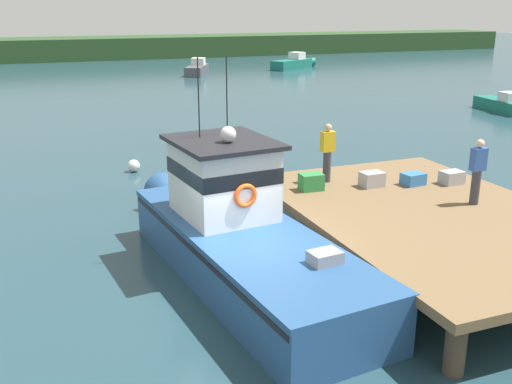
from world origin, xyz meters
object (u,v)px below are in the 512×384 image
(moored_boat_outer_mooring, at_px, (294,63))
(moored_boat_off_the_point, at_px, (198,69))
(crate_single_by_cleat, at_px, (311,182))
(deckhand_further_back, at_px, (327,152))
(main_fishing_boat, at_px, (236,231))
(mooring_buoy_outer, at_px, (134,166))
(crate_single_far, at_px, (413,179))
(moored_boat_far_left, at_px, (505,105))
(deckhand_by_the_boat, at_px, (477,170))
(crate_stack_near_edge, at_px, (372,179))
(crate_stack_mid_dock, at_px, (452,177))

(moored_boat_outer_mooring, bearing_deg, moored_boat_off_the_point, -172.30)
(crate_single_by_cleat, relative_size, deckhand_further_back, 0.37)
(main_fishing_boat, xyz_separation_m, moored_boat_outer_mooring, (20.95, 41.76, -0.47))
(crate_single_by_cleat, bearing_deg, mooring_buoy_outer, 112.84)
(mooring_buoy_outer, bearing_deg, moored_boat_outer_mooring, 56.18)
(crate_single_far, xyz_separation_m, moored_boat_far_left, (16.12, 13.49, -0.94))
(main_fishing_boat, height_order, deckhand_by_the_boat, main_fishing_boat)
(deckhand_further_back, distance_m, moored_boat_outer_mooring, 43.25)
(moored_boat_far_left, distance_m, moored_boat_outer_mooring, 27.19)
(crate_single_by_cleat, height_order, moored_boat_outer_mooring, crate_single_by_cleat)
(moored_boat_far_left, distance_m, mooring_buoy_outer, 22.83)
(moored_boat_outer_mooring, bearing_deg, deckhand_by_the_boat, -109.40)
(main_fishing_boat, relative_size, deckhand_by_the_boat, 6.10)
(crate_stack_near_edge, relative_size, deckhand_further_back, 0.37)
(main_fishing_boat, bearing_deg, crate_stack_near_edge, 17.15)
(main_fishing_boat, bearing_deg, crate_stack_mid_dock, 6.73)
(crate_stack_mid_dock, relative_size, crate_single_far, 1.00)
(crate_single_by_cleat, height_order, deckhand_by_the_boat, deckhand_by_the_boat)
(crate_stack_mid_dock, height_order, crate_single_by_cleat, crate_single_by_cleat)
(crate_stack_mid_dock, distance_m, deckhand_by_the_boat, 1.88)
(moored_boat_far_left, height_order, moored_boat_outer_mooring, moored_boat_outer_mooring)
(main_fishing_boat, xyz_separation_m, crate_single_far, (5.54, 1.09, 0.36))
(crate_stack_mid_dock, relative_size, moored_boat_outer_mooring, 0.10)
(crate_stack_near_edge, bearing_deg, main_fishing_boat, -162.85)
(crate_stack_mid_dock, height_order, moored_boat_off_the_point, crate_stack_mid_dock)
(deckhand_further_back, xyz_separation_m, moored_boat_off_the_point, (7.27, 38.16, -1.57))
(deckhand_further_back, height_order, moored_boat_outer_mooring, deckhand_further_back)
(moored_boat_far_left, bearing_deg, main_fishing_boat, -146.06)
(crate_stack_mid_dock, bearing_deg, deckhand_by_the_boat, -111.49)
(crate_stack_near_edge, height_order, deckhand_further_back, deckhand_further_back)
(crate_stack_near_edge, xyz_separation_m, moored_boat_off_the_point, (6.35, 39.02, -0.91))
(mooring_buoy_outer, bearing_deg, main_fishing_boat, -86.38)
(deckhand_by_the_boat, bearing_deg, deckhand_further_back, 128.75)
(crate_stack_mid_dock, distance_m, crate_single_far, 1.09)
(moored_boat_off_the_point, bearing_deg, main_fishing_boat, -104.91)
(deckhand_further_back, bearing_deg, crate_single_by_cleat, -143.60)
(mooring_buoy_outer, bearing_deg, crate_stack_near_edge, -58.65)
(moored_boat_off_the_point, bearing_deg, moored_boat_outer_mooring, 7.70)
(deckhand_by_the_boat, distance_m, moored_boat_far_left, 22.09)
(crate_stack_mid_dock, relative_size, mooring_buoy_outer, 1.32)
(crate_stack_mid_dock, distance_m, moored_boat_off_the_point, 39.83)
(moored_boat_far_left, bearing_deg, deckhand_further_back, -145.81)
(moored_boat_outer_mooring, bearing_deg, crate_stack_mid_dock, -109.32)
(moored_boat_off_the_point, distance_m, moored_boat_outer_mooring, 10.30)
(crate_stack_near_edge, bearing_deg, moored_boat_off_the_point, 80.76)
(crate_stack_mid_dock, distance_m, crate_single_by_cleat, 3.96)
(deckhand_by_the_boat, height_order, moored_boat_outer_mooring, deckhand_by_the_boat)
(main_fishing_boat, bearing_deg, moored_boat_outer_mooring, 63.35)
(crate_stack_mid_dock, distance_m, deckhand_further_back, 3.50)
(crate_single_far, bearing_deg, moored_boat_far_left, 39.92)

